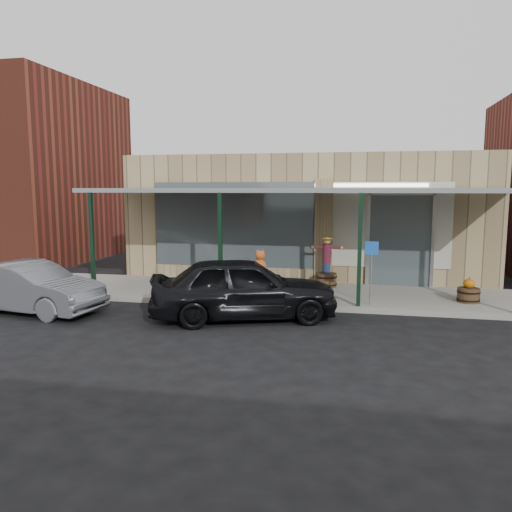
% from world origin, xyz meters
% --- Properties ---
extents(ground, '(120.00, 120.00, 0.00)m').
position_xyz_m(ground, '(0.00, 0.00, 0.00)').
color(ground, black).
rests_on(ground, ground).
extents(sidewalk, '(40.00, 3.20, 0.15)m').
position_xyz_m(sidewalk, '(0.00, 3.60, 0.07)').
color(sidewalk, gray).
rests_on(sidewalk, ground).
extents(storefront, '(12.00, 6.25, 4.20)m').
position_xyz_m(storefront, '(-0.00, 8.16, 2.09)').
color(storefront, tan).
rests_on(storefront, ground).
extents(awning, '(12.00, 3.00, 3.04)m').
position_xyz_m(awning, '(0.00, 3.56, 3.01)').
color(awning, gray).
rests_on(awning, ground).
extents(block_buildings_near, '(61.00, 8.00, 8.00)m').
position_xyz_m(block_buildings_near, '(2.01, 9.20, 3.77)').
color(block_buildings_near, maroon).
rests_on(block_buildings_near, ground).
extents(barrel_scarecrow, '(0.98, 0.69, 1.61)m').
position_xyz_m(barrel_scarecrow, '(0.84, 4.55, 0.69)').
color(barrel_scarecrow, brown).
rests_on(barrel_scarecrow, sidewalk).
extents(barrel_pumpkin, '(0.59, 0.59, 0.66)m').
position_xyz_m(barrel_pumpkin, '(4.62, 3.19, 0.38)').
color(barrel_pumpkin, brown).
rests_on(barrel_pumpkin, sidewalk).
extents(handicap_sign, '(0.34, 0.04, 1.62)m').
position_xyz_m(handicap_sign, '(2.10, 2.41, 1.20)').
color(handicap_sign, gray).
rests_on(handicap_sign, sidewalk).
extents(parked_sedan, '(4.75, 3.10, 1.58)m').
position_xyz_m(parked_sedan, '(-0.88, 0.92, 0.75)').
color(parked_sedan, black).
rests_on(parked_sedan, ground).
extents(car_grey, '(4.03, 1.92, 1.28)m').
position_xyz_m(car_grey, '(-6.30, 0.43, 0.64)').
color(car_grey, slate).
rests_on(car_grey, ground).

